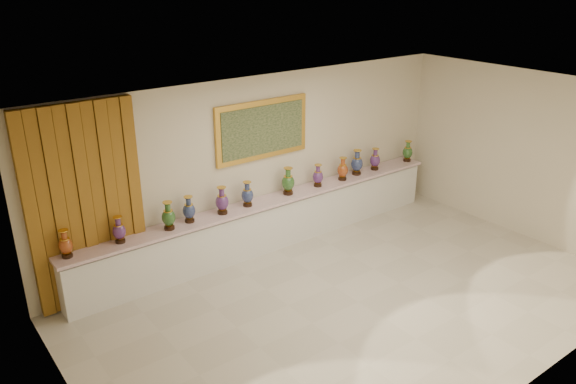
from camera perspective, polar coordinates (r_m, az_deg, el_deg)
name	(u,v)px	position (r m, az deg, el deg)	size (l,w,h in m)	color
ground	(358,302)	(8.55, 7.16, -11.03)	(8.00, 8.00, 0.00)	beige
room	(118,192)	(8.47, -16.84, 0.00)	(8.00, 8.00, 8.00)	beige
counter	(270,224)	(9.86, -1.88, -3.23)	(7.28, 0.48, 0.90)	white
vase_0	(66,245)	(8.29, -21.66, -5.03)	(0.22, 0.22, 0.41)	black
vase_1	(119,231)	(8.47, -16.79, -3.81)	(0.19, 0.19, 0.41)	black
vase_2	(169,217)	(8.69, -12.04, -2.50)	(0.24, 0.24, 0.45)	black
vase_3	(189,210)	(8.88, -10.03, -1.86)	(0.21, 0.21, 0.43)	black
vase_4	(222,202)	(9.10, -6.72, -0.99)	(0.28, 0.28, 0.46)	black
vase_5	(247,195)	(9.35, -4.15, -0.32)	(0.23, 0.23, 0.43)	black
vase_6	(288,182)	(9.81, 0.01, 0.99)	(0.30, 0.30, 0.49)	black
vase_7	(318,177)	(10.19, 3.06, 1.58)	(0.22, 0.22, 0.41)	black
vase_8	(343,170)	(10.53, 5.57, 2.25)	(0.21, 0.21, 0.44)	black
vase_9	(357,164)	(10.84, 7.01, 2.89)	(0.29, 0.29, 0.49)	black
vase_10	(375,160)	(11.17, 8.83, 3.22)	(0.22, 0.22, 0.43)	black
vase_11	(408,152)	(11.78, 12.05, 3.99)	(0.24, 0.24, 0.43)	black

